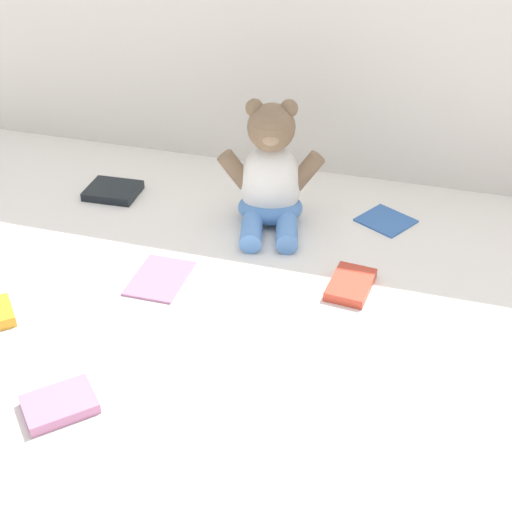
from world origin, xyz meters
TOP-DOWN VIEW (x-y plane):
  - ground_plane at (0.00, 0.00)m, footprint 3.20×3.20m
  - teddy_bear at (-0.08, 0.17)m, footprint 0.21×0.20m
  - book_case_0 at (-0.43, 0.18)m, footprint 0.11×0.10m
  - book_case_1 at (-0.21, -0.08)m, footprint 0.09×0.13m
  - book_case_2 at (0.12, -0.01)m, footprint 0.08×0.11m
  - book_case_4 at (-0.22, -0.41)m, footprint 0.12×0.12m
  - book_case_5 at (0.15, 0.24)m, footprint 0.13×0.13m

SIDE VIEW (x-z plane):
  - ground_plane at x=0.00m, z-range 0.00..0.00m
  - book_case_5 at x=0.15m, z-range 0.00..0.01m
  - book_case_1 at x=-0.21m, z-range 0.00..0.01m
  - book_case_4 at x=-0.22m, z-range 0.00..0.02m
  - book_case_2 at x=0.12m, z-range 0.00..0.02m
  - book_case_0 at x=-0.43m, z-range 0.00..0.02m
  - teddy_bear at x=-0.08m, z-range -0.03..0.22m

